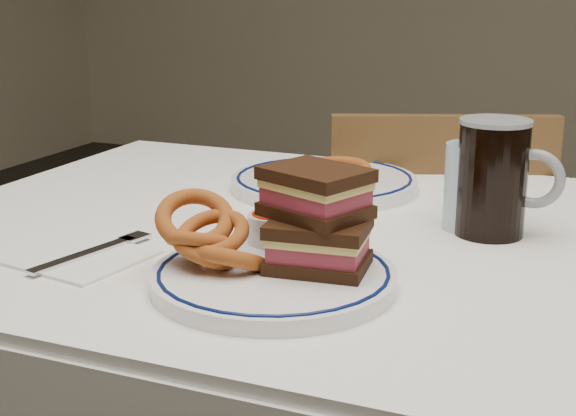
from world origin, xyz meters
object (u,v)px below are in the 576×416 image
at_px(beer_mug, 495,177).
at_px(far_plate, 324,182).
at_px(main_plate, 274,277).
at_px(reuben_sandwich, 317,218).
at_px(chair_far, 427,301).

relative_size(beer_mug, far_plate, 0.51).
height_order(main_plate, reuben_sandwich, reuben_sandwich).
bearing_deg(reuben_sandwich, far_plate, 108.77).
bearing_deg(far_plate, chair_far, 68.07).
bearing_deg(beer_mug, far_plate, 154.06).
distance_m(main_plate, far_plate, 0.43).
bearing_deg(far_plate, beer_mug, -25.94).
bearing_deg(beer_mug, reuben_sandwich, -121.76).
relative_size(chair_far, reuben_sandwich, 6.46).
height_order(chair_far, main_plate, chair_far).
xyz_separation_m(chair_far, beer_mug, (0.17, -0.43, 0.37)).
height_order(beer_mug, far_plate, beer_mug).
distance_m(beer_mug, far_plate, 0.32).
distance_m(chair_far, far_plate, 0.43).
relative_size(main_plate, far_plate, 0.91).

